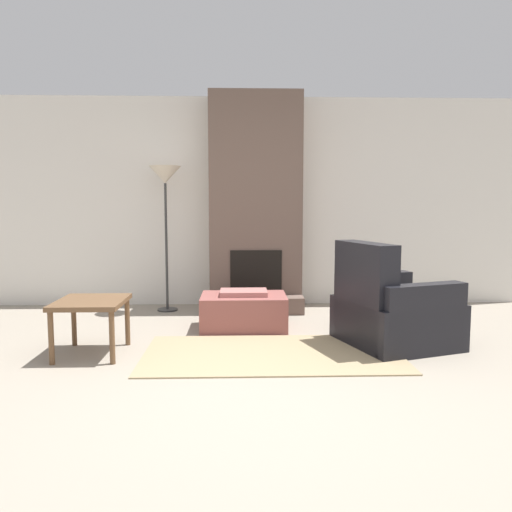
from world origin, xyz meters
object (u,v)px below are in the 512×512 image
Objects in this scene: floor_lamp_left at (165,183)px; ottoman at (244,311)px; armchair at (389,313)px; side_table at (91,307)px.

ottoman is at bearing -44.93° from floor_lamp_left.
floor_lamp_left reaches higher than armchair.
floor_lamp_left is at bearing 77.57° from side_table.
ottoman is at bearing 45.28° from armchair.
side_table is 2.12m from floor_lamp_left.
side_table is (-1.30, -0.84, 0.22)m from ottoman.
floor_lamp_left is (-0.91, 0.91, 1.34)m from ottoman.
ottoman is at bearing 33.01° from side_table.
floor_lamp_left is at bearing 36.49° from armchair.
armchair is at bearing 4.35° from side_table.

